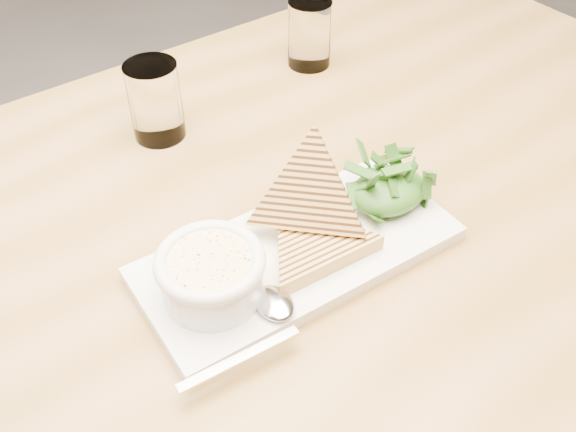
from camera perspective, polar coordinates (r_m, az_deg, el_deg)
table_top at (r=0.81m, az=3.22°, el=0.82°), size 1.35×0.93×0.04m
table_leg_br at (r=1.60m, az=11.87°, el=6.76°), size 0.06×0.06×0.73m
platter at (r=0.71m, az=0.91°, el=-3.32°), size 0.36×0.17×0.02m
soup_bowl at (r=0.65m, az=-6.77°, el=-5.62°), size 0.10×0.10×0.04m
soup at (r=0.63m, az=-6.96°, el=-4.10°), size 0.09×0.09×0.01m
bowl_rim at (r=0.63m, az=-6.98°, el=-3.98°), size 0.11×0.11×0.01m
sandwich_flat at (r=0.70m, az=2.28°, el=-2.56°), size 0.16×0.16×0.02m
sandwich_lean at (r=0.69m, az=1.85°, el=1.85°), size 0.22×0.22×0.17m
salad_base at (r=0.76m, az=8.90°, el=2.22°), size 0.10×0.08×0.04m
arugula_pile at (r=0.75m, az=8.97°, el=2.71°), size 0.11×0.10×0.05m
spoon_bowl at (r=0.65m, az=-1.24°, el=-7.74°), size 0.04×0.05×0.01m
spoon_handle at (r=0.61m, az=-4.34°, el=-12.52°), size 0.13×0.02×0.00m
glass_near at (r=0.88m, az=-11.72°, el=9.96°), size 0.07×0.07×0.11m
glass_far at (r=1.03m, az=1.92°, el=15.89°), size 0.07×0.07×0.10m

